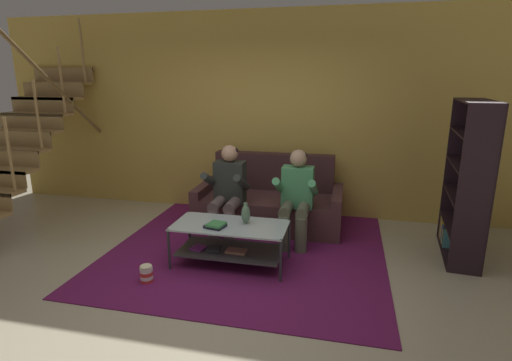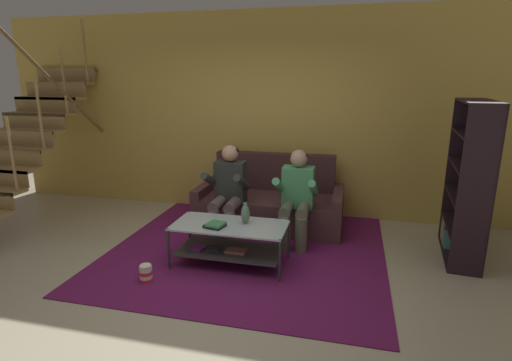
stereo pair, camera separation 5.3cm
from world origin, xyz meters
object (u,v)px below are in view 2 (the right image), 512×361
Objects in this scene: person_seated_left at (228,188)px; book_stack at (215,225)px; coffee_table at (230,238)px; vase at (245,214)px; person_seated_right at (297,194)px; couch at (271,204)px; popcorn_tub at (146,273)px; bookshelf at (470,192)px.

book_stack is at bearing -81.40° from person_seated_left.
coffee_table is 0.24m from book_stack.
vase reaches higher than book_stack.
vase is (-0.46, -0.67, -0.06)m from person_seated_right.
couch reaches higher than popcorn_tub.
person_seated_right reaches higher than vase.
bookshelf is (1.92, 0.14, 0.12)m from person_seated_right.
bookshelf reaches higher than coffee_table.
book_stack is at bearing -159.39° from bookshelf.
bookshelf is 3.61m from popcorn_tub.
bookshelf is (2.36, -0.41, 0.44)m from couch.
person_seated_right is 5.91× the size of popcorn_tub.
book_stack is (-0.12, -0.11, 0.18)m from coffee_table.
popcorn_tub is at bearing -155.69° from bookshelf.
couch is at bearing 128.20° from person_seated_right.
person_seated_left is 0.86m from coffee_table.
book_stack reaches higher than popcorn_tub.
book_stack is 0.84m from popcorn_tub.
person_seated_right is 1.14m from book_stack.
person_seated_right is at bearing 49.58° from book_stack.
couch is 1.25m from vase.
couch is 1.70× the size of person_seated_right.
person_seated_left is 1.50m from popcorn_tub.
book_stack is at bearing -102.07° from couch.
popcorn_tub is (-0.45, -1.33, -0.54)m from person_seated_left.
person_seated_left is 0.67× the size of bookshelf.
person_seated_right reaches higher than popcorn_tub.
popcorn_tub is (-0.70, -0.57, -0.21)m from coffee_table.
vase is 0.99× the size of book_stack.
bookshelf reaches higher than popcorn_tub.
person_seated_left is 0.87m from person_seated_right.
couch is 2.43m from bookshelf.
couch is 1.11× the size of bookshelf.
person_seated_left is at bearing 108.52° from coffee_table.
bookshelf is 9.06× the size of popcorn_tub.
popcorn_tub is at bearing -142.82° from vase.
book_stack is at bearing 38.61° from popcorn_tub.
coffee_table is 0.69× the size of bookshelf.
person_seated_left reaches higher than popcorn_tub.
bookshelf is at bearing 2.77° from person_seated_left.
popcorn_tub is at bearing -108.66° from person_seated_left.
vase reaches higher than popcorn_tub.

